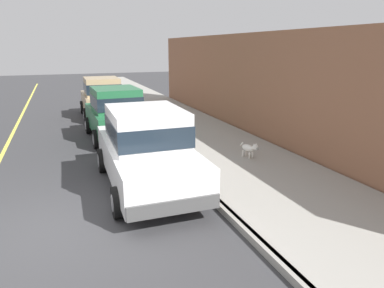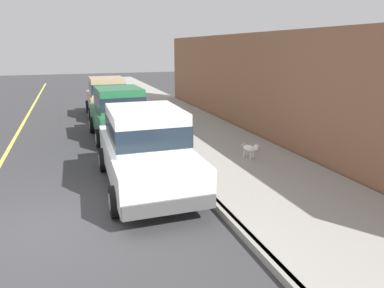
{
  "view_description": "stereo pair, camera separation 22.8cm",
  "coord_description": "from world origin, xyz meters",
  "px_view_note": "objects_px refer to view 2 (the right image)",
  "views": [
    {
      "loc": [
        0.3,
        -6.25,
        3.27
      ],
      "look_at": [
        3.35,
        1.84,
        0.85
      ],
      "focal_mm": 32.58,
      "sensor_mm": 36.0,
      "label": 1
    },
    {
      "loc": [
        0.51,
        -6.32,
        3.27
      ],
      "look_at": [
        3.35,
        1.84,
        0.85
      ],
      "focal_mm": 32.58,
      "sensor_mm": 36.0,
      "label": 2
    }
  ],
  "objects_px": {
    "car_white_sedan": "(146,147)",
    "dog_white": "(251,149)",
    "car_tan_hatchback": "(107,96)",
    "car_green_hatchback": "(119,112)",
    "fire_hydrant": "(173,132)"
  },
  "relations": [
    {
      "from": "car_tan_hatchback",
      "to": "fire_hydrant",
      "type": "height_order",
      "value": "car_tan_hatchback"
    },
    {
      "from": "car_white_sedan",
      "to": "car_green_hatchback",
      "type": "relative_size",
      "value": 1.2
    },
    {
      "from": "car_white_sedan",
      "to": "car_tan_hatchback",
      "type": "bearing_deg",
      "value": 89.54
    },
    {
      "from": "car_green_hatchback",
      "to": "car_tan_hatchback",
      "type": "bearing_deg",
      "value": 89.45
    },
    {
      "from": "car_white_sedan",
      "to": "dog_white",
      "type": "relative_size",
      "value": 6.24
    },
    {
      "from": "car_tan_hatchback",
      "to": "car_white_sedan",
      "type": "bearing_deg",
      "value": -90.46
    },
    {
      "from": "fire_hydrant",
      "to": "car_white_sedan",
      "type": "bearing_deg",
      "value": -116.2
    },
    {
      "from": "dog_white",
      "to": "car_tan_hatchback",
      "type": "bearing_deg",
      "value": 110.24
    },
    {
      "from": "car_white_sedan",
      "to": "dog_white",
      "type": "bearing_deg",
      "value": 13.14
    },
    {
      "from": "car_white_sedan",
      "to": "dog_white",
      "type": "height_order",
      "value": "car_white_sedan"
    },
    {
      "from": "dog_white",
      "to": "fire_hydrant",
      "type": "distance_m",
      "value": 2.96
    },
    {
      "from": "car_white_sedan",
      "to": "car_tan_hatchback",
      "type": "xyz_separation_m",
      "value": [
        0.08,
        9.29,
        -0.01
      ]
    },
    {
      "from": "car_green_hatchback",
      "to": "fire_hydrant",
      "type": "bearing_deg",
      "value": -46.92
    },
    {
      "from": "car_tan_hatchback",
      "to": "dog_white",
      "type": "bearing_deg",
      "value": -69.76
    },
    {
      "from": "car_white_sedan",
      "to": "car_tan_hatchback",
      "type": "relative_size",
      "value": 1.21
    }
  ]
}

